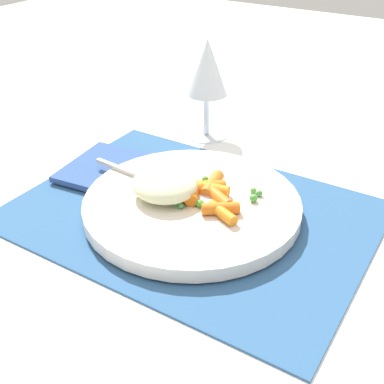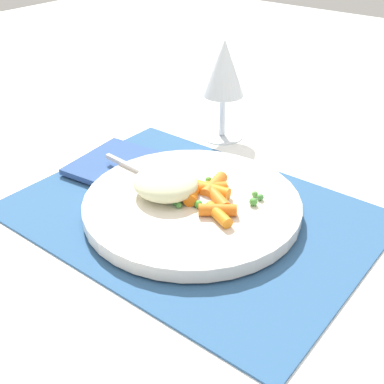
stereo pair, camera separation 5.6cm
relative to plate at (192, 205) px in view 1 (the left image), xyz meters
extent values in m
plane|color=white|center=(0.00, 0.00, -0.01)|extent=(2.40, 2.40, 0.00)
cube|color=#2D5684|center=(0.00, 0.00, -0.01)|extent=(0.42, 0.31, 0.01)
cylinder|color=silver|center=(0.00, 0.00, 0.00)|extent=(0.26, 0.26, 0.02)
ellipsoid|color=beige|center=(-0.03, -0.01, 0.02)|extent=(0.08, 0.08, 0.03)
cylinder|color=orange|center=(0.00, 0.00, 0.02)|extent=(0.03, 0.04, 0.02)
cylinder|color=orange|center=(0.05, -0.02, 0.02)|extent=(0.04, 0.03, 0.01)
cylinder|color=orange|center=(0.01, 0.02, 0.02)|extent=(0.04, 0.04, 0.02)
cylinder|color=orange|center=(0.04, -0.01, 0.02)|extent=(0.04, 0.04, 0.01)
cylinder|color=orange|center=(0.03, 0.01, 0.02)|extent=(0.05, 0.04, 0.01)
cylinder|color=orange|center=(0.01, 0.02, 0.02)|extent=(0.05, 0.02, 0.02)
cylinder|color=orange|center=(0.01, 0.03, 0.02)|extent=(0.02, 0.05, 0.02)
sphere|color=#498C3E|center=(0.02, 0.03, 0.01)|extent=(0.01, 0.01, 0.01)
sphere|color=#54A146|center=(0.01, 0.04, 0.01)|extent=(0.01, 0.01, 0.01)
sphere|color=#49992E|center=(-0.01, 0.04, 0.01)|extent=(0.01, 0.01, 0.01)
sphere|color=#59A146|center=(0.06, 0.05, 0.01)|extent=(0.01, 0.01, 0.01)
sphere|color=#489645|center=(0.07, 0.05, 0.01)|extent=(0.01, 0.01, 0.01)
sphere|color=green|center=(0.07, 0.03, 0.01)|extent=(0.01, 0.01, 0.01)
sphere|color=#54A641|center=(0.06, -0.02, 0.01)|extent=(0.01, 0.01, 0.01)
sphere|color=green|center=(0.02, -0.01, 0.01)|extent=(0.01, 0.01, 0.01)
sphere|color=#438D40|center=(0.00, -0.02, 0.01)|extent=(0.01, 0.01, 0.01)
sphere|color=green|center=(-0.01, -0.02, 0.01)|extent=(0.01, 0.01, 0.01)
sphere|color=#59B035|center=(0.00, 0.02, 0.01)|extent=(0.01, 0.01, 0.01)
sphere|color=#479946|center=(0.04, 0.00, 0.01)|extent=(0.01, 0.01, 0.01)
sphere|color=green|center=(-0.01, 0.02, 0.01)|extent=(0.01, 0.01, 0.01)
cube|color=beige|center=(0.02, 0.00, 0.01)|extent=(0.05, 0.02, 0.01)
cube|color=beige|center=(-0.08, 0.01, 0.01)|extent=(0.16, 0.02, 0.01)
cylinder|color=silver|center=(-0.10, 0.21, -0.01)|extent=(0.07, 0.07, 0.00)
cylinder|color=silver|center=(-0.10, 0.21, 0.02)|extent=(0.01, 0.01, 0.07)
cone|color=silver|center=(-0.10, 0.21, 0.10)|extent=(0.07, 0.07, 0.09)
cube|color=#33518C|center=(-0.16, 0.02, 0.00)|extent=(0.11, 0.13, 0.01)
camera|label=1|loc=(0.27, -0.43, 0.33)|focal=46.72mm
camera|label=2|loc=(0.32, -0.40, 0.33)|focal=46.72mm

